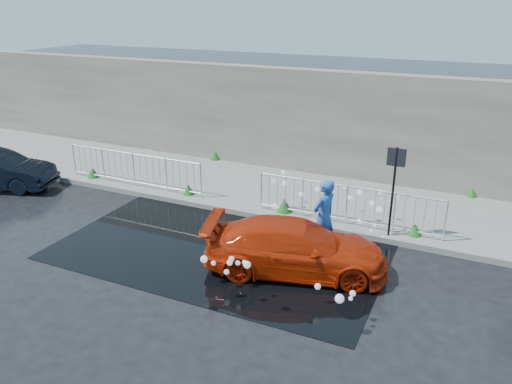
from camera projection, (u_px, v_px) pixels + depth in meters
ground at (185, 261)px, 11.90m from camera, size 90.00×90.00×0.00m
pavement at (268, 189)px, 16.10m from camera, size 30.00×4.00×0.15m
curb at (240, 212)px, 14.41m from camera, size 30.00×0.25×0.16m
retaining_wall at (294, 120)px, 17.30m from camera, size 30.00×0.60×3.50m
puddle at (223, 247)px, 12.55m from camera, size 8.00×5.00×0.01m
sign_post at (394, 178)px, 12.26m from camera, size 0.45×0.06×2.50m
railing_left at (134, 168)px, 16.03m from camera, size 5.05×0.05×1.10m
railing_right at (347, 203)px, 13.30m from camera, size 5.05×0.05×1.10m
weeds at (250, 187)px, 15.64m from camera, size 12.17×3.93×0.41m
water_spray at (310, 223)px, 12.12m from camera, size 3.52×5.50×0.96m
red_car at (296, 247)px, 11.25m from camera, size 4.41×2.71×1.19m
person at (324, 217)px, 11.97m from camera, size 0.69×0.81×1.90m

